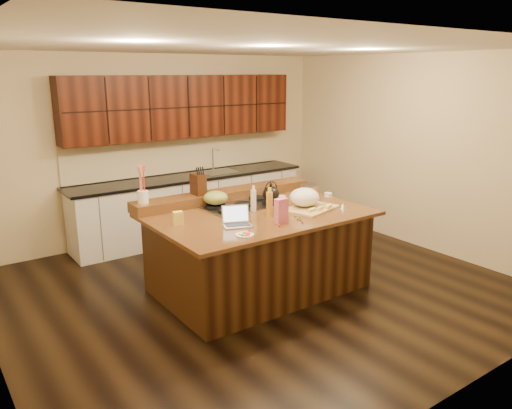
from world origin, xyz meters
TOP-DOWN VIEW (x-y plane):
  - room at (0.00, 0.00)m, footprint 5.52×5.02m
  - island at (0.00, 0.00)m, footprint 2.40×1.60m
  - back_ledge at (0.00, 0.70)m, footprint 2.40×0.30m
  - cooktop at (0.00, 0.30)m, footprint 0.92×0.52m
  - back_counter at (0.30, 2.23)m, footprint 3.70×0.66m
  - kettle at (0.30, 0.17)m, footprint 0.22×0.22m
  - green_bowl at (-0.30, 0.43)m, footprint 0.36×0.36m
  - laptop at (-0.46, -0.25)m, footprint 0.35×0.31m
  - oil_bottle at (0.01, -0.19)m, footprint 0.07×0.07m
  - vinegar_bottle at (-0.03, 0.06)m, footprint 0.08×0.08m
  - wooden_tray at (0.53, -0.19)m, footprint 0.69×0.58m
  - ramekin_a at (0.71, -0.16)m, footprint 0.13×0.13m
  - ramekin_b at (1.15, 0.09)m, footprint 0.11×0.11m
  - ramekin_c at (0.57, 0.31)m, footprint 0.13×0.13m
  - strainer_bowl at (1.08, 0.37)m, footprint 0.26×0.26m
  - kitchen_timer at (0.89, -0.43)m, footprint 0.10×0.10m
  - pink_bag at (-0.05, -0.46)m, footprint 0.15×0.09m
  - candy_plate at (-0.58, -0.59)m, footprint 0.23×0.23m
  - package_box at (-0.95, 0.10)m, footprint 0.11×0.09m
  - utensil_crock at (-1.07, 0.70)m, footprint 0.13×0.13m
  - knife_block at (-0.37, 0.70)m, footprint 0.12×0.20m
  - gumdrop_0 at (-0.15, -0.57)m, footprint 0.02×0.02m
  - gumdrop_1 at (0.16, -0.54)m, footprint 0.02×0.02m
  - gumdrop_2 at (-0.14, -0.56)m, footprint 0.02×0.02m
  - gumdrop_3 at (-0.07, -0.38)m, footprint 0.02×0.02m
  - gumdrop_4 at (-0.10, -0.43)m, footprint 0.02×0.02m
  - gumdrop_5 at (0.21, -0.39)m, footprint 0.02×0.02m
  - gumdrop_6 at (0.12, -0.61)m, footprint 0.02×0.02m
  - gumdrop_7 at (0.22, -0.46)m, footprint 0.02×0.02m
  - gumdrop_8 at (0.16, -0.49)m, footprint 0.02×0.02m

SIDE VIEW (x-z plane):
  - island at x=0.00m, z-range 0.00..0.92m
  - candy_plate at x=-0.58m, z-range 0.92..0.93m
  - gumdrop_0 at x=-0.15m, z-range 0.92..0.94m
  - gumdrop_1 at x=0.16m, z-range 0.92..0.94m
  - gumdrop_2 at x=-0.14m, z-range 0.92..0.94m
  - gumdrop_3 at x=-0.07m, z-range 0.92..0.94m
  - gumdrop_4 at x=-0.10m, z-range 0.92..0.94m
  - gumdrop_5 at x=0.21m, z-range 0.92..0.94m
  - gumdrop_6 at x=0.12m, z-range 0.92..0.94m
  - gumdrop_7 at x=0.22m, z-range 0.92..0.94m
  - gumdrop_8 at x=0.16m, z-range 0.92..0.94m
  - cooktop at x=0.00m, z-range 0.91..0.96m
  - ramekin_a at x=0.71m, z-range 0.92..0.96m
  - ramekin_b at x=1.15m, z-range 0.92..0.96m
  - ramekin_c at x=0.57m, z-range 0.92..0.96m
  - kitchen_timer at x=0.89m, z-range 0.92..0.99m
  - strainer_bowl at x=1.08m, z-range 0.92..1.01m
  - laptop at x=-0.46m, z-range 0.87..1.07m
  - back_ledge at x=0.00m, z-range 0.92..1.04m
  - back_counter at x=0.30m, z-range -0.22..2.18m
  - package_box at x=-0.95m, z-range 0.92..1.06m
  - wooden_tray at x=0.53m, z-range 0.91..1.15m
  - green_bowl at x=-0.30m, z-range 0.97..1.12m
  - vinegar_bottle at x=-0.03m, z-range 0.92..1.17m
  - pink_bag at x=-0.05m, z-range 0.92..1.18m
  - oil_bottle at x=0.01m, z-range 0.92..1.19m
  - kettle at x=0.30m, z-range 0.97..1.15m
  - utensil_crock at x=-1.07m, z-range 1.04..1.18m
  - knife_block at x=-0.37m, z-range 1.04..1.29m
  - room at x=0.00m, z-range -0.01..2.71m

